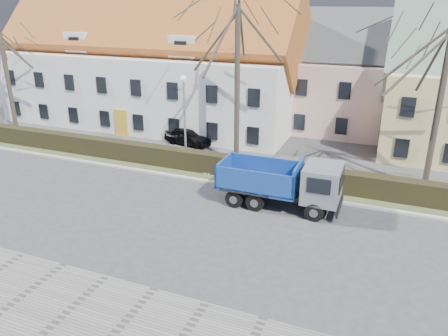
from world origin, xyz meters
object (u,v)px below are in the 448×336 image
at_px(dump_truck, 275,182).
at_px(cart_frame, 204,176).
at_px(streetlight, 185,121).
at_px(parked_car_a, 188,136).

xyz_separation_m(dump_truck, cart_frame, (-5.03, 1.73, -1.09)).
distance_m(dump_truck, cart_frame, 5.43).
bearing_deg(cart_frame, dump_truck, -18.95).
relative_size(dump_truck, streetlight, 1.12).
height_order(streetlight, cart_frame, streetlight).
xyz_separation_m(dump_truck, streetlight, (-7.40, 3.97, 1.69)).
height_order(dump_truck, streetlight, streetlight).
height_order(cart_frame, parked_car_a, parked_car_a).
distance_m(dump_truck, parked_car_a, 12.10).
distance_m(cart_frame, parked_car_a, 7.42).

